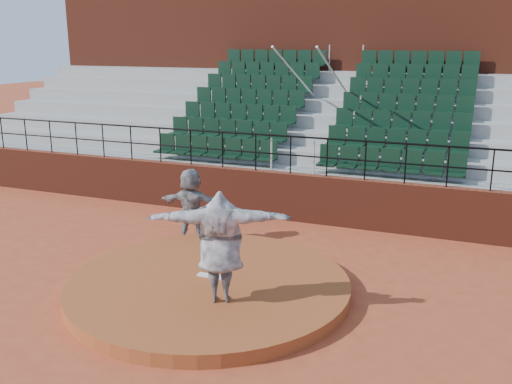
# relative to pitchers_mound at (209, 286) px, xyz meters

# --- Properties ---
(ground) EXTENTS (90.00, 90.00, 0.00)m
(ground) POSITION_rel_pitchers_mound_xyz_m (0.00, 0.00, -0.12)
(ground) COLOR #AF4627
(ground) RESTS_ON ground
(pitchers_mound) EXTENTS (5.50, 5.50, 0.25)m
(pitchers_mound) POSITION_rel_pitchers_mound_xyz_m (0.00, 0.00, 0.00)
(pitchers_mound) COLOR #9D4B23
(pitchers_mound) RESTS_ON ground
(pitching_rubber) EXTENTS (0.60, 0.15, 0.03)m
(pitching_rubber) POSITION_rel_pitchers_mound_xyz_m (0.00, 0.15, 0.14)
(pitching_rubber) COLOR white
(pitching_rubber) RESTS_ON pitchers_mound
(boundary_wall) EXTENTS (24.00, 0.30, 1.30)m
(boundary_wall) POSITION_rel_pitchers_mound_xyz_m (0.00, 5.00, 0.53)
(boundary_wall) COLOR maroon
(boundary_wall) RESTS_ON ground
(wall_railing) EXTENTS (24.04, 0.05, 1.03)m
(wall_railing) POSITION_rel_pitchers_mound_xyz_m (0.00, 5.00, 1.90)
(wall_railing) COLOR black
(wall_railing) RESTS_ON boundary_wall
(seating_deck) EXTENTS (24.00, 5.97, 4.63)m
(seating_deck) POSITION_rel_pitchers_mound_xyz_m (0.00, 8.64, 1.33)
(seating_deck) COLOR #989993
(seating_deck) RESTS_ON ground
(press_box_facade) EXTENTS (24.00, 3.00, 7.10)m
(press_box_facade) POSITION_rel_pitchers_mound_xyz_m (0.00, 12.60, 3.43)
(press_box_facade) COLOR maroon
(press_box_facade) RESTS_ON ground
(pitcher) EXTENTS (2.58, 1.52, 2.03)m
(pitcher) POSITION_rel_pitchers_mound_xyz_m (0.59, -0.70, 1.14)
(pitcher) COLOR black
(pitcher) RESTS_ON pitchers_mound
(fielder) EXTENTS (1.74, 0.73, 1.82)m
(fielder) POSITION_rel_pitchers_mound_xyz_m (-1.67, 2.47, 0.79)
(fielder) COLOR black
(fielder) RESTS_ON ground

